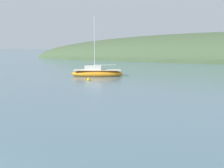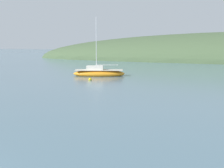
{
  "view_description": "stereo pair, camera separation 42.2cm",
  "coord_description": "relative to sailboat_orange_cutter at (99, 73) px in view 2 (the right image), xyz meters",
  "views": [
    {
      "loc": [
        10.35,
        -8.88,
        5.02
      ],
      "look_at": [
        0.0,
        20.0,
        1.2
      ],
      "focal_mm": 54.02,
      "sensor_mm": 36.0,
      "label": 1
    },
    {
      "loc": [
        10.74,
        -8.73,
        5.02
      ],
      "look_at": [
        0.0,
        20.0,
        1.2
      ],
      "focal_mm": 54.02,
      "sensor_mm": 36.0,
      "label": 2
    }
  ],
  "objects": [
    {
      "name": "sailboat_orange_cutter",
      "position": [
        0.0,
        0.0,
        0.0
      ],
      "size": [
        8.08,
        5.0,
        8.99
      ],
      "color": "orange",
      "rests_on": "ground"
    },
    {
      "name": "mooring_buoy_inner",
      "position": [
        1.2,
        -5.78,
        -0.33
      ],
      "size": [
        0.44,
        0.44,
        0.54
      ],
      "color": "yellow",
      "rests_on": "ground"
    }
  ]
}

